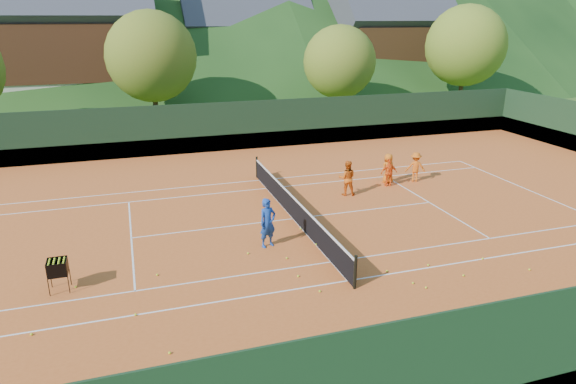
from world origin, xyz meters
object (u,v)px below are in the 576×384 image
object	(u,v)px
student_c	(388,168)
tennis_net	(293,207)
coach	(268,223)
chalet_right	(388,44)
ball_hopper	(58,268)
chalet_left	(71,44)
chalet_mid	(245,47)
student_a	(347,178)
student_d	(415,167)
student_b	(389,173)

from	to	relation	value
student_c	tennis_net	size ratio (longest dim) A/B	0.12
coach	student_c	world-z (taller)	coach
coach	chalet_right	bearing A→B (deg)	36.55
chalet_right	ball_hopper	bearing A→B (deg)	-130.54
student_c	tennis_net	world-z (taller)	student_c
chalet_left	chalet_mid	xyz separation A→B (m)	(16.00, 4.00, -0.66)
ball_hopper	chalet_left	size ratio (longest dim) A/B	0.07
student_a	student_d	bearing A→B (deg)	-149.32
chalet_left	tennis_net	bearing A→B (deg)	-71.57
chalet_right	tennis_net	bearing A→B (deg)	-123.69
tennis_net	chalet_right	xyz separation A→B (m)	(20.00, 30.00, 4.74)
ball_hopper	chalet_mid	bearing A→B (deg)	68.74
student_b	student_c	bearing A→B (deg)	-102.75
ball_hopper	student_d	bearing A→B (deg)	21.69
chalet_mid	chalet_right	size ratio (longest dim) A/B	1.06
student_b	chalet_left	xyz separation A→B (m)	(-15.77, 27.33, 4.95)
coach	chalet_mid	size ratio (longest dim) A/B	0.14
ball_hopper	chalet_left	world-z (taller)	chalet_left
student_d	chalet_mid	distance (m)	31.34
tennis_net	chalet_left	xyz separation A→B (m)	(-10.00, 30.00, 5.13)
coach	student_a	bearing A→B (deg)	21.40
chalet_mid	chalet_right	bearing A→B (deg)	-15.95
student_a	student_d	xyz separation A→B (m)	(4.11, 0.88, -0.07)
student_a	ball_hopper	bearing A→B (deg)	43.38
tennis_net	chalet_mid	size ratio (longest dim) A/B	0.95
chalet_mid	coach	bearing A→B (deg)	-102.00
student_c	chalet_left	world-z (taller)	chalet_left
student_b	chalet_mid	size ratio (longest dim) A/B	0.11
student_c	chalet_mid	world-z (taller)	chalet_mid
tennis_net	chalet_right	world-z (taller)	chalet_right
ball_hopper	chalet_right	distance (m)	44.14
student_a	tennis_net	world-z (taller)	student_a
student_a	chalet_left	xyz separation A→B (m)	(-13.30, 27.91, 4.81)
student_b	coach	bearing A→B (deg)	43.34
ball_hopper	chalet_right	size ratio (longest dim) A/B	0.08
student_a	ball_hopper	xyz separation A→B (m)	(-11.84, -5.47, -0.07)
student_a	ball_hopper	distance (m)	13.04
student_c	chalet_right	world-z (taller)	chalet_right
student_a	student_c	xyz separation A→B (m)	(2.68, 1.06, -0.07)
student_d	chalet_mid	xyz separation A→B (m)	(-1.41, 31.03, 4.22)
student_d	tennis_net	xyz separation A→B (m)	(-7.41, -2.97, -0.25)
student_b	chalet_left	size ratio (longest dim) A/B	0.10
coach	tennis_net	distance (m)	2.84
student_b	chalet_left	distance (m)	31.94
student_c	tennis_net	xyz separation A→B (m)	(-5.98, -3.16, -0.24)
student_b	chalet_mid	distance (m)	31.63
chalet_right	student_c	bearing A→B (deg)	-117.58
student_a	coach	bearing A→B (deg)	59.49
student_b	chalet_left	world-z (taller)	chalet_left
ball_hopper	tennis_net	bearing A→B (deg)	21.55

